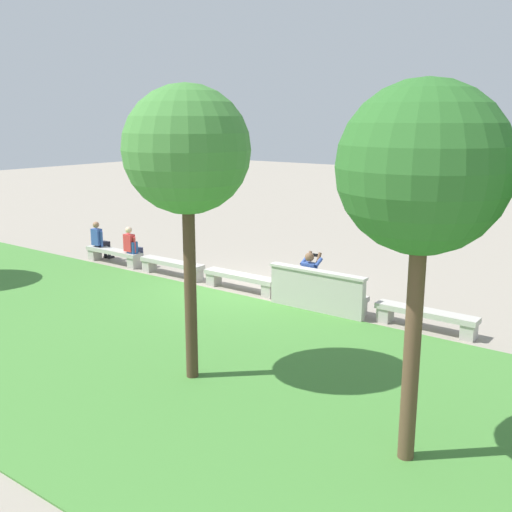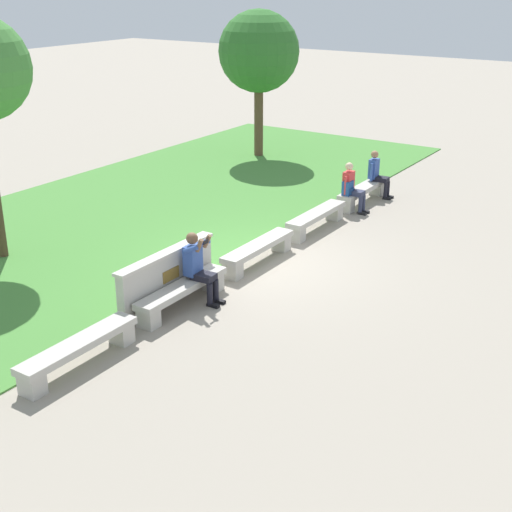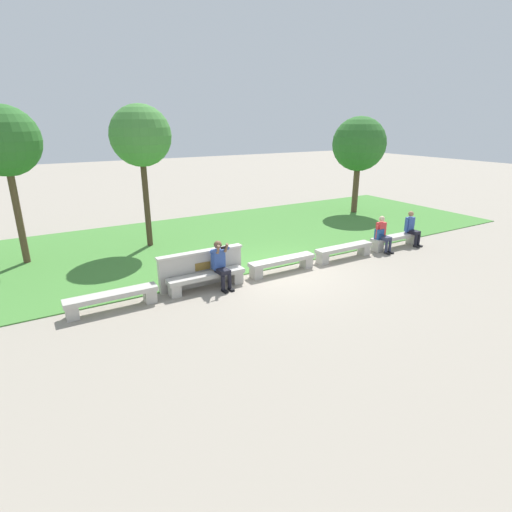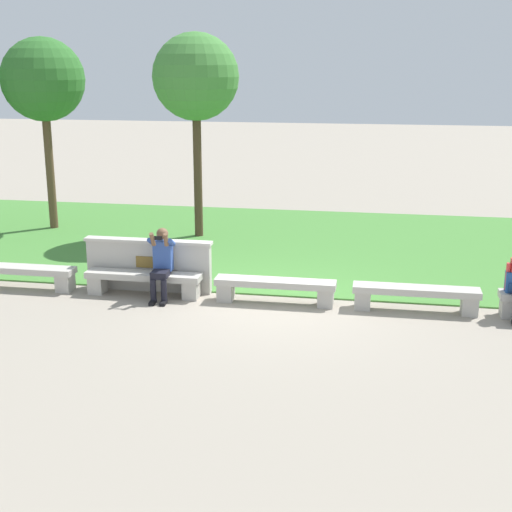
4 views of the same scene
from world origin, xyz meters
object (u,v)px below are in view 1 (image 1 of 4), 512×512
object	(u,v)px
bench_far	(172,266)
tree_right_background	(187,152)
person_distant	(132,245)
tree_behind_wall	(423,171)
person_companion	(99,239)
bench_end	(114,254)
person_photographer	(311,275)
backpack	(133,248)
bench_mid	(241,279)
bench_near	(324,296)
bench_main	(426,316)

from	to	relation	value
bench_far	tree_right_background	bearing A→B (deg)	137.42
person_distant	tree_behind_wall	xyz separation A→B (m)	(-10.94, 5.04, 3.15)
bench_far	person_companion	world-z (taller)	person_companion
bench_end	person_photographer	world-z (taller)	person_photographer
bench_far	backpack	xyz separation A→B (m)	(1.63, 0.00, 0.32)
person_photographer	person_companion	size ratio (longest dim) A/B	1.05
person_companion	bench_mid	bearing A→B (deg)	179.34
bench_mid	backpack	xyz separation A→B (m)	(4.14, 0.00, 0.32)
person_companion	bench_far	bearing A→B (deg)	178.83
tree_behind_wall	tree_right_background	bearing A→B (deg)	-2.87
bench_near	bench_mid	distance (m)	2.51
person_distant	person_companion	xyz separation A→B (m)	(1.53, 0.00, 0.00)
bench_near	person_photographer	xyz separation A→B (m)	(0.40, -0.08, 0.43)
person_companion	backpack	world-z (taller)	person_companion
bench_far	person_distant	xyz separation A→B (m)	(1.72, -0.07, 0.37)
bench_near	tree_right_background	world-z (taller)	tree_right_background
person_photographer	tree_right_background	size ratio (longest dim) A/B	0.26
bench_far	tree_right_background	size ratio (longest dim) A/B	0.44
person_companion	bench_near	bearing A→B (deg)	179.54
bench_near	backpack	bearing A→B (deg)	0.01
bench_near	tree_right_background	bearing A→B (deg)	91.98
backpack	bench_far	bearing A→B (deg)	-179.94
tree_behind_wall	person_distant	bearing A→B (deg)	-24.73
person_distant	backpack	xyz separation A→B (m)	(-0.09, 0.07, -0.05)
bench_main	bench_mid	xyz separation A→B (m)	(5.03, 0.00, 0.00)
person_distant	backpack	bearing A→B (deg)	144.20
bench_mid	bench_far	world-z (taller)	same
bench_far	bench_end	xyz separation A→B (m)	(2.51, 0.00, 0.00)
person_photographer	person_companion	xyz separation A→B (m)	(7.88, 0.01, -0.06)
bench_far	person_distant	size ratio (longest dim) A/B	1.76
bench_mid	bench_main	bearing A→B (deg)	180.00
bench_end	tree_behind_wall	size ratio (longest dim) A/B	0.45
bench_end	tree_right_background	distance (m)	9.76
bench_main	backpack	world-z (taller)	backpack
bench_far	tree_right_background	distance (m)	7.92
bench_main	tree_right_background	xyz separation A→B (m)	(2.35, 4.77, 3.60)
bench_mid	tree_behind_wall	size ratio (longest dim) A/B	0.45
backpack	person_photographer	bearing A→B (deg)	-179.27
bench_mid	tree_behind_wall	xyz separation A→B (m)	(-6.70, 4.97, 3.52)
person_companion	tree_behind_wall	world-z (taller)	tree_behind_wall
bench_far	tree_behind_wall	distance (m)	11.05
bench_end	person_companion	bearing A→B (deg)	-5.16
bench_near	person_companion	world-z (taller)	person_companion
bench_main	bench_end	size ratio (longest dim) A/B	1.00
bench_mid	person_companion	world-z (taller)	person_companion
person_photographer	tree_behind_wall	xyz separation A→B (m)	(-4.59, 5.05, 3.09)
bench_mid	person_photographer	size ratio (longest dim) A/B	1.68
bench_main	bench_mid	world-z (taller)	same
bench_mid	person_photographer	world-z (taller)	person_photographer
bench_near	person_companion	distance (m)	8.29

